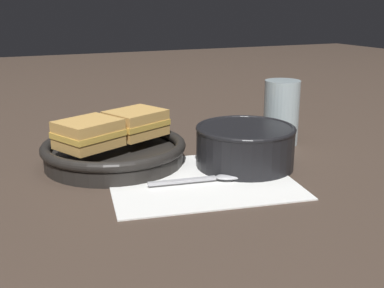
% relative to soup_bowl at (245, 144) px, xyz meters
% --- Properties ---
extents(ground_plane, '(4.00, 4.00, 0.00)m').
position_rel_soup_bowl_xyz_m(ground_plane, '(-0.09, 0.03, -0.04)').
color(ground_plane, '#47382D').
extents(napkin, '(0.33, 0.29, 0.00)m').
position_rel_soup_bowl_xyz_m(napkin, '(-0.10, -0.03, -0.04)').
color(napkin, white).
rests_on(napkin, ground_plane).
extents(soup_bowl, '(0.17, 0.17, 0.07)m').
position_rel_soup_bowl_xyz_m(soup_bowl, '(0.00, 0.00, 0.00)').
color(soup_bowl, black).
rests_on(soup_bowl, ground_plane).
extents(spoon, '(0.16, 0.04, 0.01)m').
position_rel_soup_bowl_xyz_m(spoon, '(-0.08, -0.05, -0.03)').
color(spoon, '#B7B7BC').
rests_on(spoon, napkin).
extents(skillet, '(0.25, 0.25, 0.04)m').
position_rel_soup_bowl_xyz_m(skillet, '(-0.20, 0.11, -0.02)').
color(skillet, black).
rests_on(skillet, ground_plane).
extents(sandwich_near_left, '(0.12, 0.12, 0.05)m').
position_rel_soup_bowl_xyz_m(sandwich_near_left, '(-0.25, 0.09, 0.02)').
color(sandwich_near_left, tan).
rests_on(sandwich_near_left, skillet).
extents(sandwich_near_right, '(0.12, 0.11, 0.05)m').
position_rel_soup_bowl_xyz_m(sandwich_near_right, '(-0.16, 0.13, 0.02)').
color(sandwich_near_right, tan).
rests_on(sandwich_near_right, skillet).
extents(drinking_glass, '(0.07, 0.07, 0.13)m').
position_rel_soup_bowl_xyz_m(drinking_glass, '(0.14, 0.10, 0.02)').
color(drinking_glass, silver).
rests_on(drinking_glass, ground_plane).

